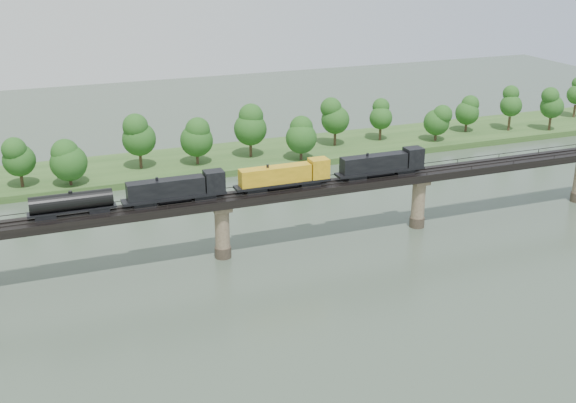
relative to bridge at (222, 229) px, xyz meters
name	(u,v)px	position (x,y,z in m)	size (l,w,h in m)	color
ground	(282,339)	(0.00, -30.00, -5.46)	(400.00, 400.00, 0.00)	#364436
far_bank	(160,166)	(0.00, 55.00, -4.66)	(300.00, 24.00, 1.60)	#2F5120
bridge	(222,229)	(0.00, 0.00, 0.00)	(236.00, 30.00, 11.50)	#473A2D
bridge_superstructure	(221,196)	(0.00, 0.00, 6.33)	(220.00, 4.90, 0.75)	black
far_treeline	(127,143)	(-8.21, 50.52, 3.37)	(289.06, 17.54, 13.60)	#382619
freight_train	(249,181)	(5.10, 0.00, 8.41)	(72.18, 2.81, 4.97)	black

